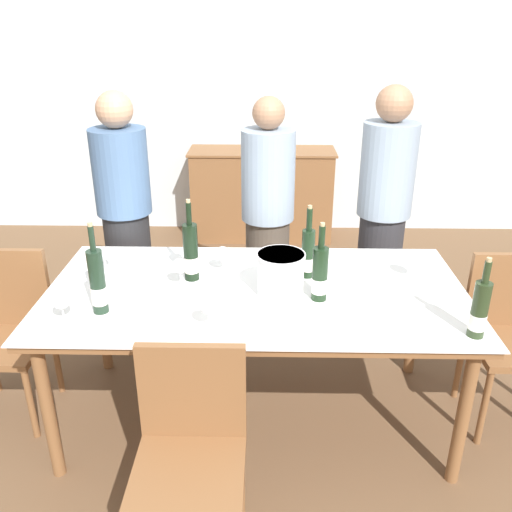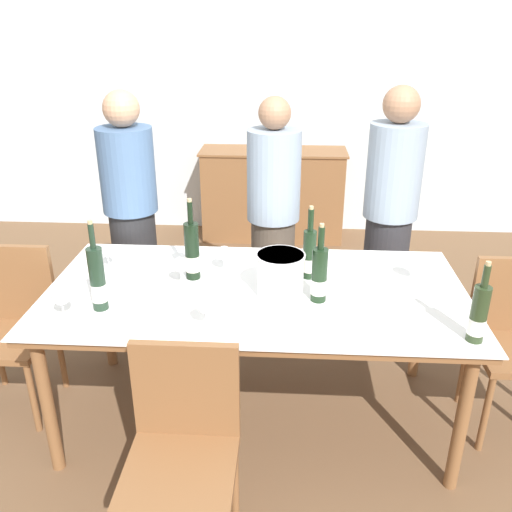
% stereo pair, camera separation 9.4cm
% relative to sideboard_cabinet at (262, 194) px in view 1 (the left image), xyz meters
% --- Properties ---
extents(ground_plane, '(12.00, 12.00, 0.00)m').
position_rel_sideboard_cabinet_xyz_m(ground_plane, '(-0.00, -2.63, -0.43)').
color(ground_plane, brown).
extents(back_wall, '(8.00, 0.10, 2.80)m').
position_rel_sideboard_cabinet_xyz_m(back_wall, '(-0.00, 0.29, 0.97)').
color(back_wall, silver).
rests_on(back_wall, ground_plane).
extents(sideboard_cabinet, '(1.36, 0.46, 0.85)m').
position_rel_sideboard_cabinet_xyz_m(sideboard_cabinet, '(0.00, 0.00, 0.00)').
color(sideboard_cabinet, brown).
rests_on(sideboard_cabinet, ground_plane).
extents(dining_table, '(2.04, 1.05, 0.77)m').
position_rel_sideboard_cabinet_xyz_m(dining_table, '(-0.00, -2.63, 0.28)').
color(dining_table, brown).
rests_on(dining_table, ground_plane).
extents(ice_bucket, '(0.23, 0.23, 0.21)m').
position_rel_sideboard_cabinet_xyz_m(ice_bucket, '(0.11, -2.68, 0.45)').
color(ice_bucket, white).
rests_on(ice_bucket, dining_table).
extents(wine_bottle_0, '(0.07, 0.07, 0.38)m').
position_rel_sideboard_cabinet_xyz_m(wine_bottle_0, '(0.30, -2.72, 0.47)').
color(wine_bottle_0, black).
rests_on(wine_bottle_0, dining_table).
extents(wine_bottle_1, '(0.07, 0.07, 0.38)m').
position_rel_sideboard_cabinet_xyz_m(wine_bottle_1, '(0.26, -2.48, 0.47)').
color(wine_bottle_1, black).
rests_on(wine_bottle_1, dining_table).
extents(wine_bottle_2, '(0.07, 0.07, 0.36)m').
position_rel_sideboard_cabinet_xyz_m(wine_bottle_2, '(0.92, -3.03, 0.46)').
color(wine_bottle_2, '#28381E').
rests_on(wine_bottle_2, dining_table).
extents(wine_bottle_3, '(0.07, 0.07, 0.43)m').
position_rel_sideboard_cabinet_xyz_m(wine_bottle_3, '(-0.70, -2.86, 0.48)').
color(wine_bottle_3, '#1E3323').
rests_on(wine_bottle_3, dining_table).
extents(wine_bottle_4, '(0.08, 0.08, 0.42)m').
position_rel_sideboard_cabinet_xyz_m(wine_bottle_4, '(-0.33, -2.52, 0.48)').
color(wine_bottle_4, black).
rests_on(wine_bottle_4, dining_table).
extents(wine_glass_0, '(0.08, 0.08, 0.13)m').
position_rel_sideboard_cabinet_xyz_m(wine_glass_0, '(-0.80, -2.43, 0.43)').
color(wine_glass_0, white).
rests_on(wine_glass_0, dining_table).
extents(wine_glass_1, '(0.08, 0.08, 0.15)m').
position_rel_sideboard_cabinet_xyz_m(wine_glass_1, '(-0.19, -3.00, 0.45)').
color(wine_glass_1, white).
rests_on(wine_glass_1, dining_table).
extents(wine_glass_2, '(0.08, 0.08, 0.14)m').
position_rel_sideboard_cabinet_xyz_m(wine_glass_2, '(-0.18, -2.43, 0.44)').
color(wine_glass_2, white).
rests_on(wine_glass_2, dining_table).
extents(wine_glass_3, '(0.08, 0.08, 0.15)m').
position_rel_sideboard_cabinet_xyz_m(wine_glass_3, '(-0.84, -2.95, 0.44)').
color(wine_glass_3, white).
rests_on(wine_glass_3, dining_table).
extents(wine_glass_4, '(0.08, 0.08, 0.15)m').
position_rel_sideboard_cabinet_xyz_m(wine_glass_4, '(-0.37, -2.61, 0.45)').
color(wine_glass_4, white).
rests_on(wine_glass_4, dining_table).
extents(wine_glass_5, '(0.08, 0.08, 0.15)m').
position_rel_sideboard_cabinet_xyz_m(wine_glass_5, '(0.80, -2.49, 0.45)').
color(wine_glass_5, white).
rests_on(wine_glass_5, dining_table).
extents(chair_left_end, '(0.42, 0.42, 0.89)m').
position_rel_sideboard_cabinet_xyz_m(chair_left_end, '(-1.32, -2.55, 0.08)').
color(chair_left_end, brown).
rests_on(chair_left_end, ground_plane).
extents(chair_near_front, '(0.42, 0.42, 0.87)m').
position_rel_sideboard_cabinet_xyz_m(chair_near_front, '(-0.24, -3.39, 0.07)').
color(chair_near_front, brown).
rests_on(chair_near_front, ground_plane).
extents(chair_right_end, '(0.42, 0.42, 0.89)m').
position_rel_sideboard_cabinet_xyz_m(chair_right_end, '(1.31, -2.55, 0.09)').
color(chair_right_end, brown).
rests_on(chair_right_end, ground_plane).
extents(person_host, '(0.33, 0.33, 1.62)m').
position_rel_sideboard_cabinet_xyz_m(person_host, '(-0.82, -1.88, 0.38)').
color(person_host, '#262628').
rests_on(person_host, ground_plane).
extents(person_guest_left, '(0.33, 0.33, 1.57)m').
position_rel_sideboard_cabinet_xyz_m(person_guest_left, '(0.05, -1.75, 0.36)').
color(person_guest_left, '#51473D').
rests_on(person_guest_left, ground_plane).
extents(person_guest_right, '(0.33, 0.33, 1.64)m').
position_rel_sideboard_cabinet_xyz_m(person_guest_right, '(0.77, -1.79, 0.40)').
color(person_guest_right, '#2D2D33').
rests_on(person_guest_right, ground_plane).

